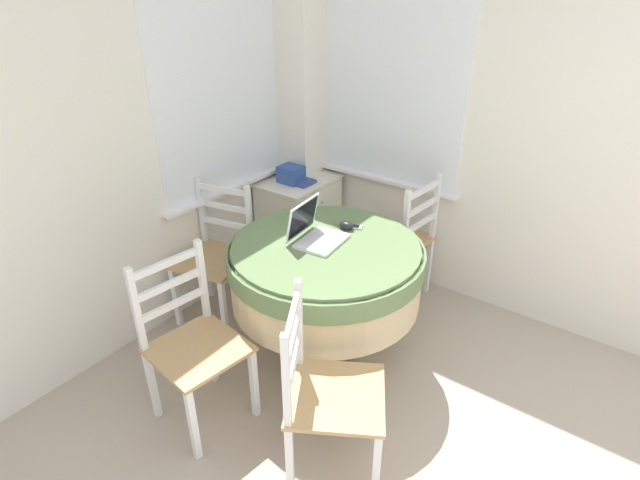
{
  "coord_description": "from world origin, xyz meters",
  "views": [
    {
      "loc": [
        -1.05,
        0.48,
        2.14
      ],
      "look_at": [
        1.13,
        2.07,
        0.69
      ],
      "focal_mm": 28.0,
      "sensor_mm": 36.0,
      "label": 1
    }
  ],
  "objects_px": {
    "laptop": "(315,233)",
    "dining_chair_near_back_window": "(216,256)",
    "storage_box": "(291,174)",
    "book_on_cabinet": "(300,181)",
    "corner_cabinet": "(300,222)",
    "round_dining_table": "(326,269)",
    "computer_mouse": "(346,225)",
    "dining_chair_near_right_window": "(400,240)",
    "dining_chair_left_flank": "(193,345)",
    "dining_chair_camera_near": "(326,394)",
    "cell_phone": "(352,227)"
  },
  "relations": [
    {
      "from": "dining_chair_left_flank",
      "to": "book_on_cabinet",
      "type": "relative_size",
      "value": 4.61
    },
    {
      "from": "laptop",
      "to": "cell_phone",
      "type": "height_order",
      "value": "laptop"
    },
    {
      "from": "round_dining_table",
      "to": "computer_mouse",
      "type": "xyz_separation_m",
      "value": [
        0.23,
        0.01,
        0.19
      ]
    },
    {
      "from": "laptop",
      "to": "computer_mouse",
      "type": "relative_size",
      "value": 3.33
    },
    {
      "from": "computer_mouse",
      "to": "corner_cabinet",
      "type": "height_order",
      "value": "computer_mouse"
    },
    {
      "from": "laptop",
      "to": "storage_box",
      "type": "distance_m",
      "value": 1.04
    },
    {
      "from": "round_dining_table",
      "to": "storage_box",
      "type": "relative_size",
      "value": 6.55
    },
    {
      "from": "laptop",
      "to": "dining_chair_near_back_window",
      "type": "relative_size",
      "value": 0.34
    },
    {
      "from": "dining_chair_near_right_window",
      "to": "book_on_cabinet",
      "type": "xyz_separation_m",
      "value": [
        -0.09,
        0.83,
        0.28
      ]
    },
    {
      "from": "laptop",
      "to": "storage_box",
      "type": "height_order",
      "value": "laptop"
    },
    {
      "from": "dining_chair_left_flank",
      "to": "dining_chair_camera_near",
      "type": "bearing_deg",
      "value": -80.35
    },
    {
      "from": "computer_mouse",
      "to": "dining_chair_camera_near",
      "type": "relative_size",
      "value": 0.1
    },
    {
      "from": "dining_chair_near_right_window",
      "to": "book_on_cabinet",
      "type": "height_order",
      "value": "dining_chair_near_right_window"
    },
    {
      "from": "cell_phone",
      "to": "storage_box",
      "type": "height_order",
      "value": "storage_box"
    },
    {
      "from": "dining_chair_near_right_window",
      "to": "corner_cabinet",
      "type": "height_order",
      "value": "dining_chair_near_right_window"
    },
    {
      "from": "laptop",
      "to": "dining_chair_left_flank",
      "type": "relative_size",
      "value": 0.34
    },
    {
      "from": "dining_chair_near_back_window",
      "to": "book_on_cabinet",
      "type": "distance_m",
      "value": 0.89
    },
    {
      "from": "computer_mouse",
      "to": "dining_chair_near_right_window",
      "type": "xyz_separation_m",
      "value": [
        0.6,
        -0.07,
        -0.34
      ]
    },
    {
      "from": "laptop",
      "to": "dining_chair_near_right_window",
      "type": "relative_size",
      "value": 0.34
    },
    {
      "from": "computer_mouse",
      "to": "storage_box",
      "type": "xyz_separation_m",
      "value": [
        0.48,
        0.82,
        -0.01
      ]
    },
    {
      "from": "dining_chair_camera_near",
      "to": "storage_box",
      "type": "xyz_separation_m",
      "value": [
        1.39,
        1.32,
        0.33
      ]
    },
    {
      "from": "cell_phone",
      "to": "round_dining_table",
      "type": "bearing_deg",
      "value": 179.51
    },
    {
      "from": "cell_phone",
      "to": "book_on_cabinet",
      "type": "bearing_deg",
      "value": 58.75
    },
    {
      "from": "computer_mouse",
      "to": "dining_chair_left_flank",
      "type": "xyz_separation_m",
      "value": [
        -1.03,
        0.25,
        -0.34
      ]
    },
    {
      "from": "dining_chair_near_back_window",
      "to": "dining_chair_camera_near",
      "type": "relative_size",
      "value": 1.0
    },
    {
      "from": "storage_box",
      "to": "dining_chair_camera_near",
      "type": "bearing_deg",
      "value": -136.48
    },
    {
      "from": "round_dining_table",
      "to": "computer_mouse",
      "type": "height_order",
      "value": "computer_mouse"
    },
    {
      "from": "laptop",
      "to": "dining_chair_near_right_window",
      "type": "xyz_separation_m",
      "value": [
        0.82,
        -0.14,
        -0.36
      ]
    },
    {
      "from": "dining_chair_near_right_window",
      "to": "storage_box",
      "type": "height_order",
      "value": "dining_chair_near_right_window"
    },
    {
      "from": "storage_box",
      "to": "book_on_cabinet",
      "type": "xyz_separation_m",
      "value": [
        0.03,
        -0.06,
        -0.05
      ]
    },
    {
      "from": "dining_chair_near_back_window",
      "to": "book_on_cabinet",
      "type": "relative_size",
      "value": 4.61
    },
    {
      "from": "dining_chair_near_back_window",
      "to": "corner_cabinet",
      "type": "xyz_separation_m",
      "value": [
        0.89,
        -0.01,
        -0.1
      ]
    },
    {
      "from": "dining_chair_near_right_window",
      "to": "dining_chair_camera_near",
      "type": "bearing_deg",
      "value": -164.24
    },
    {
      "from": "round_dining_table",
      "to": "dining_chair_near_back_window",
      "type": "relative_size",
      "value": 1.21
    },
    {
      "from": "cell_phone",
      "to": "dining_chair_near_right_window",
      "type": "bearing_deg",
      "value": -5.95
    },
    {
      "from": "storage_box",
      "to": "book_on_cabinet",
      "type": "relative_size",
      "value": 0.85
    },
    {
      "from": "round_dining_table",
      "to": "book_on_cabinet",
      "type": "distance_m",
      "value": 1.08
    },
    {
      "from": "book_on_cabinet",
      "to": "dining_chair_left_flank",
      "type": "bearing_deg",
      "value": -161.71
    },
    {
      "from": "storage_box",
      "to": "dining_chair_near_right_window",
      "type": "bearing_deg",
      "value": -82.79
    },
    {
      "from": "cell_phone",
      "to": "storage_box",
      "type": "xyz_separation_m",
      "value": [
        0.44,
        0.84,
        0.01
      ]
    },
    {
      "from": "corner_cabinet",
      "to": "book_on_cabinet",
      "type": "bearing_deg",
      "value": -135.01
    },
    {
      "from": "cell_phone",
      "to": "corner_cabinet",
      "type": "distance_m",
      "value": 1.06
    },
    {
      "from": "dining_chair_camera_near",
      "to": "storage_box",
      "type": "bearing_deg",
      "value": 43.52
    },
    {
      "from": "cell_phone",
      "to": "dining_chair_near_back_window",
      "type": "distance_m",
      "value": 0.97
    },
    {
      "from": "laptop",
      "to": "dining_chair_camera_near",
      "type": "xyz_separation_m",
      "value": [
        -0.68,
        -0.56,
        -0.36
      ]
    },
    {
      "from": "cell_phone",
      "to": "dining_chair_left_flank",
      "type": "bearing_deg",
      "value": 166.15
    },
    {
      "from": "round_dining_table",
      "to": "dining_chair_near_back_window",
      "type": "xyz_separation_m",
      "value": [
        -0.1,
        0.83,
        -0.15
      ]
    },
    {
      "from": "dining_chair_near_right_window",
      "to": "corner_cabinet",
      "type": "relative_size",
      "value": 1.29
    },
    {
      "from": "corner_cabinet",
      "to": "dining_chair_camera_near",
      "type": "bearing_deg",
      "value": -138.29
    },
    {
      "from": "computer_mouse",
      "to": "dining_chair_near_right_window",
      "type": "height_order",
      "value": "dining_chair_near_right_window"
    }
  ]
}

